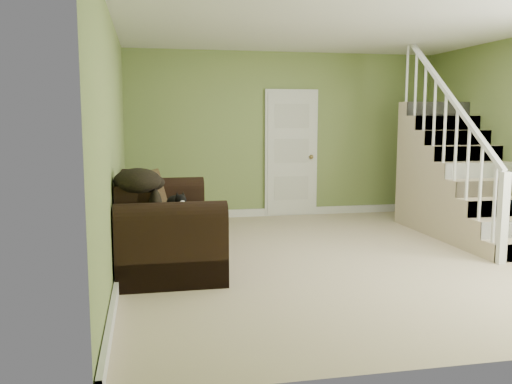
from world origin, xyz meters
name	(u,v)px	position (x,y,z in m)	size (l,w,h in m)	color
floor	(344,257)	(0.00, 0.00, 0.00)	(5.00, 5.50, 0.01)	#C9B691
ceiling	(349,21)	(0.00, 0.00, 2.60)	(5.00, 5.50, 0.01)	white
wall_back	(285,135)	(0.00, 2.75, 1.30)	(5.00, 0.04, 2.60)	#7C934F
wall_front	(509,161)	(0.00, -2.75, 1.30)	(5.00, 0.04, 2.60)	#7C934F
wall_left	(114,144)	(-2.50, 0.00, 1.30)	(0.04, 5.50, 2.60)	#7C934F
baseboard_back	(285,212)	(0.00, 2.72, 0.06)	(5.00, 0.04, 0.12)	white
baseboard_left	(121,263)	(-2.47, 0.00, 0.06)	(0.04, 5.50, 0.12)	white
door	(291,153)	(0.10, 2.71, 1.01)	(0.86, 0.12, 2.02)	white
staircase	(458,186)	(1.99, 0.97, 0.64)	(1.00, 2.51, 2.82)	#C9B691
sofa	(163,228)	(-2.02, 0.29, 0.36)	(1.02, 2.37, 0.94)	black
side_table	(145,221)	(-2.22, 1.13, 0.28)	(0.52, 0.52, 0.76)	black
cat	(176,204)	(-1.86, 0.42, 0.61)	(0.31, 0.52, 0.25)	black
banana	(195,217)	(-1.70, -0.11, 0.54)	(0.05, 0.19, 0.05)	gold
throw_pillow	(159,187)	(-2.03, 1.13, 0.71)	(0.10, 0.42, 0.42)	brown
throw_blanket	(137,181)	(-2.27, -0.45, 0.97)	(0.44, 0.58, 0.24)	black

